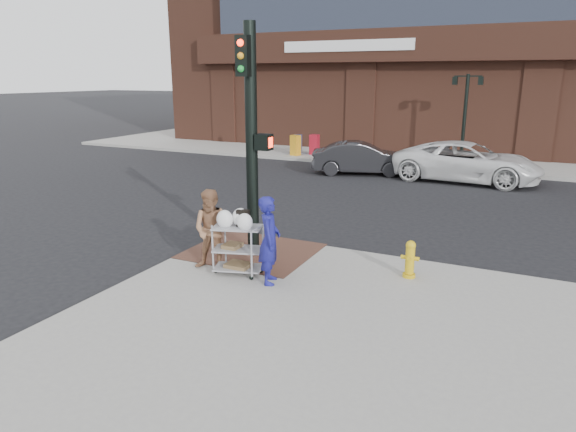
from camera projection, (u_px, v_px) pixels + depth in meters
The scene contains 14 objects.
ground at pixel (256, 274), 10.86m from camera, with size 220.00×220.00×0.00m, color black.
brick_curb_ramp at pixel (252, 251), 11.85m from camera, with size 2.80×2.40×0.01m, color #503225.
lamp_post at pixel (465, 109), 23.24m from camera, with size 1.32×0.22×4.00m.
parking_sign at pixel (253, 131), 27.12m from camera, with size 0.05×0.05×2.20m, color black.
traffic_signal_pole at pixel (252, 135), 10.98m from camera, with size 0.61×0.51×5.00m.
woman_blue at pixel (270, 240), 9.85m from camera, with size 0.63×0.41×1.73m, color navy.
pedestrian_tan at pixel (213, 230), 10.57m from camera, with size 0.82×0.64×1.69m, color #966646.
sedan_dark at pixel (361, 158), 21.81m from camera, with size 1.44×4.14×1.37m, color black.
minivan_white at pixel (467, 162), 20.26m from camera, with size 2.58×5.60×1.56m, color white.
utility_cart at pixel (238, 245), 10.38m from camera, with size 1.08×0.80×1.34m.
fire_hydrant at pixel (410, 259), 10.23m from camera, with size 0.36×0.25×0.77m.
newsbox_red at pixel (314, 145), 26.29m from camera, with size 0.43×0.39×1.02m, color maroon.
newsbox_yellow at pixel (295, 145), 26.01m from camera, with size 0.43×0.39×1.02m, color orange.
newsbox_blue at pixel (298, 144), 26.60m from camera, with size 0.41×0.37×0.97m, color #1939A7.
Camera 1 is at (5.01, -8.85, 4.06)m, focal length 32.00 mm.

